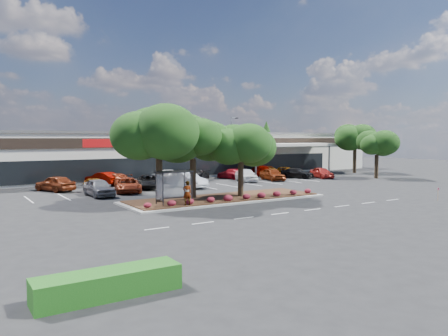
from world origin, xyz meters
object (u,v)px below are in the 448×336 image
car_1 (95,185)px  survey_stake (438,193)px  light_pole (232,148)px  car_0 (99,188)px

car_1 → survey_stake: bearing=-39.8°
light_pole → car_1: light_pole is taller
car_0 → car_1: (0.50, 2.94, -0.08)m
survey_stake → car_0: 30.28m
light_pole → car_1: (-24.87, -12.82, -3.08)m
survey_stake → light_pole: bearing=87.4°
light_pole → survey_stake: bearing=-92.6°
car_0 → car_1: bearing=79.0°
light_pole → car_0: size_ratio=1.81×
car_0 → car_1: 2.98m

